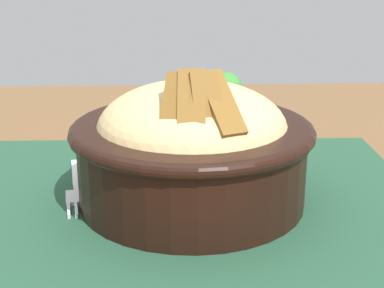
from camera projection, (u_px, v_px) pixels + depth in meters
table at (135, 259)px, 0.53m from camera, size 1.26×0.84×0.78m
placemat at (163, 196)px, 0.49m from camera, size 0.45×0.31×0.00m
bowl at (192, 145)px, 0.46m from camera, size 0.22×0.22×0.12m
fork at (78, 188)px, 0.50m from camera, size 0.04×0.13×0.00m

